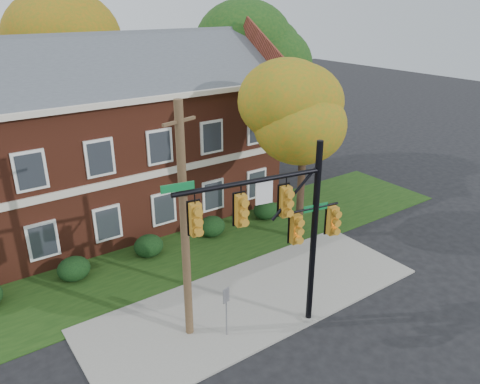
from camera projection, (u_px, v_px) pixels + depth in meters
ground at (271, 312)px, 18.18m from camera, size 120.00×120.00×0.00m
sidewalk at (256, 298)px, 18.91m from camera, size 14.00×5.00×0.08m
grass_strip at (193, 249)px, 22.69m from camera, size 30.00×6.00×0.04m
apartment_building at (99, 130)px, 24.21m from camera, size 18.80×8.80×9.74m
hedge_left at (74, 269)px, 20.08m from camera, size 1.40×1.26×1.05m
hedge_center at (149, 246)px, 21.95m from camera, size 1.40×1.26×1.05m
hedge_right at (212, 226)px, 23.83m from camera, size 1.40×1.26×1.05m
hedge_far_right at (266, 210)px, 25.70m from camera, size 1.40×1.26×1.05m
tree_near_right at (311, 108)px, 21.33m from camera, size 4.50×4.25×8.58m
tree_right_rear at (262, 52)px, 29.71m from camera, size 6.30×5.95×10.62m
tree_far_rear at (69, 40)px, 29.36m from camera, size 6.84×6.46×11.52m
traffic_signal at (283, 223)px, 15.52m from camera, size 6.25×1.26×7.05m
utility_pole at (185, 227)px, 15.35m from camera, size 1.30×0.46×8.53m
sign_post at (226, 304)px, 16.33m from camera, size 0.29×0.11×2.04m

